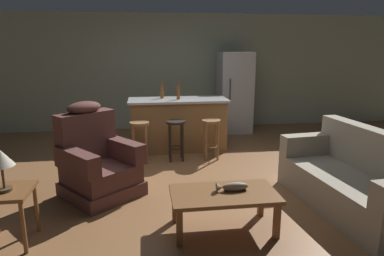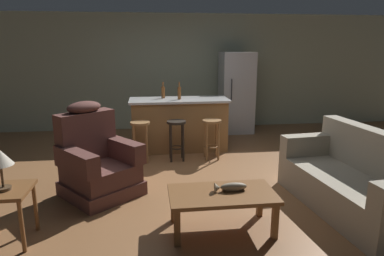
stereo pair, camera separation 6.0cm
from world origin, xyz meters
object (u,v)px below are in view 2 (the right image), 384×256
(recliner_near_lamp, at_px, (97,162))
(bar_stool_right, at_px, (212,132))
(table_lamp, at_px, (0,159))
(bar_stool_left, at_px, (140,134))
(fish_figurine, at_px, (230,187))
(kitchen_island, at_px, (179,124))
(bar_stool_middle, at_px, (177,133))
(couch, at_px, (355,182))
(end_table, at_px, (5,199))
(bottle_tall_green, at_px, (179,93))
(bottle_short_amber, at_px, (163,92))
(refrigerator, at_px, (236,93))
(coffee_table, at_px, (222,197))

(recliner_near_lamp, xyz_separation_m, bar_stool_right, (1.73, 1.21, 0.05))
(table_lamp, relative_size, bar_stool_left, 0.60)
(fish_figurine, xyz_separation_m, kitchen_island, (-0.27, 2.92, 0.02))
(table_lamp, height_order, bar_stool_middle, table_lamp)
(couch, distance_m, kitchen_island, 3.25)
(table_lamp, bearing_deg, bar_stool_right, 43.44)
(end_table, xyz_separation_m, bottle_tall_green, (1.95, 2.87, 0.61))
(table_lamp, distance_m, bottle_short_amber, 3.49)
(bar_stool_right, bearing_deg, couch, -57.29)
(refrigerator, distance_m, bottle_tall_green, 1.87)
(coffee_table, distance_m, refrigerator, 4.35)
(fish_figurine, distance_m, refrigerator, 4.29)
(coffee_table, xyz_separation_m, end_table, (-2.13, 0.03, 0.10))
(recliner_near_lamp, bearing_deg, bar_stool_left, 116.69)
(end_table, height_order, refrigerator, refrigerator)
(coffee_table, height_order, bar_stool_middle, bar_stool_middle)
(kitchen_island, bearing_deg, couch, -55.95)
(recliner_near_lamp, height_order, bar_stool_middle, recliner_near_lamp)
(fish_figurine, bearing_deg, bar_stool_left, 113.00)
(fish_figurine, distance_m, bar_stool_right, 2.30)
(bar_stool_middle, bearing_deg, bar_stool_left, 180.00)
(fish_figurine, height_order, end_table, end_table)
(couch, distance_m, end_table, 3.77)
(kitchen_island, bearing_deg, end_table, -123.75)
(refrigerator, bearing_deg, recliner_near_lamp, -130.76)
(bar_stool_middle, distance_m, bottle_tall_green, 0.84)
(end_table, bearing_deg, bar_stool_right, 43.10)
(bottle_tall_green, bearing_deg, bar_stool_left, -140.35)
(table_lamp, relative_size, bottle_short_amber, 1.36)
(recliner_near_lamp, bearing_deg, coffee_table, 12.65)
(fish_figurine, distance_m, table_lamp, 2.25)
(recliner_near_lamp, distance_m, bar_stool_middle, 1.66)
(end_table, relative_size, bottle_short_amber, 1.86)
(coffee_table, distance_m, kitchen_island, 2.96)
(bar_stool_left, bearing_deg, end_table, -118.60)
(bar_stool_left, bearing_deg, recliner_near_lamp, -114.01)
(kitchen_island, xyz_separation_m, refrigerator, (1.38, 1.20, 0.40))
(coffee_table, bearing_deg, bar_stool_right, 82.24)
(couch, height_order, bar_stool_left, couch)
(recliner_near_lamp, distance_m, bottle_tall_green, 2.27)
(recliner_near_lamp, xyz_separation_m, bar_stool_middle, (1.14, 1.21, 0.05))
(kitchen_island, xyz_separation_m, bar_stool_left, (-0.70, -0.63, -0.01))
(end_table, distance_m, bottle_short_amber, 3.53)
(coffee_table, distance_m, bottle_short_amber, 3.20)
(bar_stool_left, bearing_deg, bar_stool_right, 0.00)
(couch, distance_m, table_lamp, 3.80)
(couch, relative_size, bottle_tall_green, 6.25)
(table_lamp, distance_m, bar_stool_left, 2.65)
(bar_stool_left, distance_m, bottle_short_amber, 1.06)
(coffee_table, distance_m, table_lamp, 2.18)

